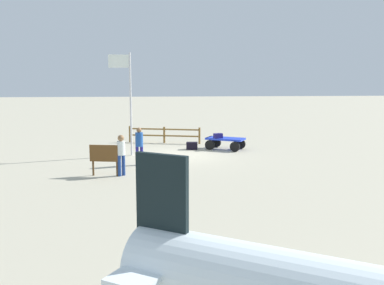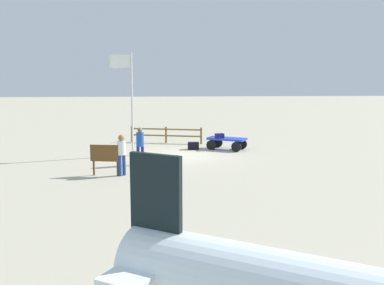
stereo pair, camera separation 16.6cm
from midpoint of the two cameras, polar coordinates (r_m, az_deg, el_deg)
ground_plane at (r=22.40m, az=-1.90°, el=-1.67°), size 120.00×120.00×0.00m
luggage_cart at (r=24.19m, az=4.06°, el=0.18°), size 2.25×1.90×0.64m
suitcase_navy at (r=24.01m, az=3.17°, el=0.87°), size 0.52×0.41×0.26m
suitcase_dark at (r=24.15m, az=-0.20°, el=-0.43°), size 0.64×0.46×0.40m
worker_lead at (r=20.03m, az=-7.03°, el=-0.08°), size 0.36×0.36×1.70m
worker_trailing at (r=18.01m, az=-9.34°, el=-1.20°), size 0.46×0.46×1.66m
flagpole at (r=22.31m, az=-8.50°, el=6.29°), size 1.10×0.10×5.10m
signboard at (r=18.13m, az=-11.39°, el=-1.62°), size 1.23×0.29×1.26m
wooden_fence at (r=26.46m, az=-3.77°, el=1.16°), size 4.24×1.15×0.97m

